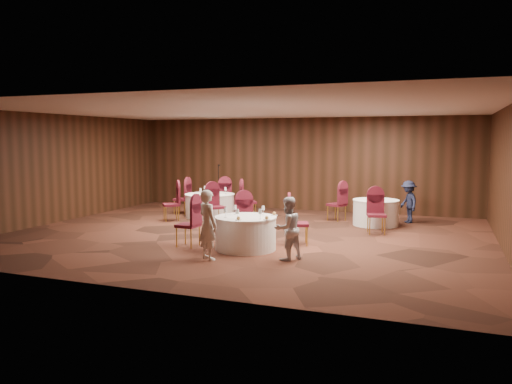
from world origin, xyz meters
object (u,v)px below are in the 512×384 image
(mic_stand, at_px, (219,198))
(woman_a, at_px, (208,225))
(woman_b, at_px, (288,229))
(man_c, at_px, (408,202))
(table_left, at_px, (210,205))
(table_right, at_px, (376,212))
(table_main, at_px, (246,233))

(mic_stand, relative_size, woman_a, 1.12)
(woman_b, height_order, man_c, woman_b)
(mic_stand, distance_m, man_c, 6.20)
(table_left, distance_m, table_right, 5.12)
(woman_b, relative_size, man_c, 1.04)
(woman_a, bearing_deg, table_right, -83.96)
(table_main, distance_m, woman_a, 1.26)
(table_main, relative_size, man_c, 1.11)
(woman_a, bearing_deg, table_left, -31.97)
(table_left, distance_m, woman_b, 6.03)
(woman_b, bearing_deg, mic_stand, -107.86)
(mic_stand, distance_m, woman_a, 6.81)
(table_right, xyz_separation_m, woman_b, (-1.13, -4.85, 0.27))
(table_main, xyz_separation_m, table_right, (2.30, 4.25, 0.00))
(table_left, xyz_separation_m, man_c, (5.95, 1.10, 0.25))
(table_left, bearing_deg, man_c, 10.51)
(woman_a, relative_size, man_c, 1.15)
(woman_a, height_order, man_c, woman_a)
(table_main, height_order, mic_stand, mic_stand)
(table_right, bearing_deg, woman_b, -103.16)
(woman_a, bearing_deg, woman_b, -128.02)
(woman_b, bearing_deg, woman_a, -34.69)
(table_main, xyz_separation_m, woman_a, (-0.37, -1.15, 0.34))
(mic_stand, bearing_deg, table_left, -78.24)
(table_left, distance_m, woman_a, 5.65)
(man_c, bearing_deg, woman_a, -60.12)
(table_left, xyz_separation_m, mic_stand, (-0.24, 1.17, 0.10))
(table_main, height_order, table_right, same)
(mic_stand, bearing_deg, table_main, -59.07)
(mic_stand, relative_size, man_c, 1.29)
(table_right, bearing_deg, man_c, 43.00)
(table_left, xyz_separation_m, table_right, (5.11, 0.32, 0.00))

